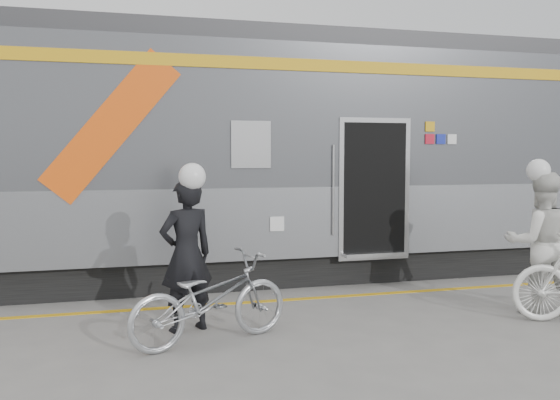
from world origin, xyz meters
name	(u,v)px	position (x,y,z in m)	size (l,w,h in m)	color
ground	(329,348)	(0.00, 0.00, 0.00)	(90.00, 90.00, 0.00)	slate
train	(222,157)	(-0.47, 4.19, 2.05)	(24.00, 3.17, 4.10)	black
safety_strip	(278,300)	(0.00, 2.15, 0.00)	(24.00, 0.12, 0.01)	gold
man	(186,255)	(-1.42, 1.04, 0.91)	(0.67, 0.44, 1.83)	black
bicycle_left	(210,299)	(-1.22, 0.49, 0.50)	(0.67, 1.92, 1.01)	#AEB1B6
woman	(540,243)	(3.17, 0.63, 0.94)	(0.91, 0.71, 1.87)	silver
helmet_man	(185,165)	(-1.42, 1.04, 1.99)	(0.32, 0.32, 0.32)	white
helmet_woman	(543,160)	(3.17, 0.63, 2.02)	(0.30, 0.30, 0.30)	white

